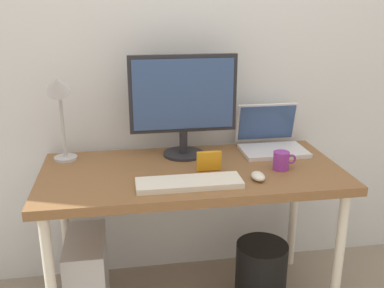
{
  "coord_description": "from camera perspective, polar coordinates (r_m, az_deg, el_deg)",
  "views": [
    {
      "loc": [
        -0.3,
        -1.85,
        1.46
      ],
      "look_at": [
        0.0,
        0.0,
        0.85
      ],
      "focal_mm": 41.27,
      "sensor_mm": 36.0,
      "label": 1
    }
  ],
  "objects": [
    {
      "name": "desk_lamp",
      "position": [
        2.1,
        -16.8,
        5.66
      ],
      "size": [
        0.11,
        0.16,
        0.44
      ],
      "color": "#B2B2B7",
      "rests_on": "desk"
    },
    {
      "name": "computer_tower",
      "position": [
        2.23,
        -13.31,
        -16.53
      ],
      "size": [
        0.18,
        0.36,
        0.42
      ],
      "primitive_type": "cube",
      "color": "#B2B2B7",
      "rests_on": "ground_plane"
    },
    {
      "name": "photo_frame",
      "position": [
        1.97,
        2.19,
        -2.2
      ],
      "size": [
        0.11,
        0.02,
        0.09
      ],
      "primitive_type": "cube",
      "rotation": [
        0.07,
        0.0,
        0.0
      ],
      "color": "orange",
      "rests_on": "desk"
    },
    {
      "name": "desk",
      "position": [
        2.04,
        0.0,
        -5.03
      ],
      "size": [
        1.36,
        0.65,
        0.73
      ],
      "color": "brown",
      "rests_on": "ground_plane"
    },
    {
      "name": "coffee_mug",
      "position": [
        2.03,
        11.5,
        -2.11
      ],
      "size": [
        0.11,
        0.07,
        0.08
      ],
      "color": "purple",
      "rests_on": "desk"
    },
    {
      "name": "monitor",
      "position": [
        2.11,
        -1.14,
        5.7
      ],
      "size": [
        0.52,
        0.2,
        0.49
      ],
      "color": "#232328",
      "rests_on": "desk"
    },
    {
      "name": "mouse",
      "position": [
        1.91,
        8.53,
        -4.14
      ],
      "size": [
        0.06,
        0.09,
        0.03
      ],
      "primitive_type": "ellipsoid",
      "color": "silver",
      "rests_on": "desk"
    },
    {
      "name": "keyboard",
      "position": [
        1.83,
        -0.37,
        -5.05
      ],
      "size": [
        0.44,
        0.14,
        0.02
      ],
      "primitive_type": "cube",
      "color": "silver",
      "rests_on": "desk"
    },
    {
      "name": "back_wall",
      "position": [
        2.26,
        -1.62,
        14.02
      ],
      "size": [
        4.4,
        0.04,
        2.6
      ],
      "primitive_type": "cube",
      "color": "silver",
      "rests_on": "ground_plane"
    },
    {
      "name": "wastebasket",
      "position": [
        2.36,
        8.94,
        -15.93
      ],
      "size": [
        0.26,
        0.26,
        0.3
      ],
      "primitive_type": "cylinder",
      "color": "black",
      "rests_on": "ground_plane"
    },
    {
      "name": "laptop",
      "position": [
        2.29,
        10.11,
        0.68
      ],
      "size": [
        0.32,
        0.27,
        0.23
      ],
      "color": "silver",
      "rests_on": "desk"
    }
  ]
}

